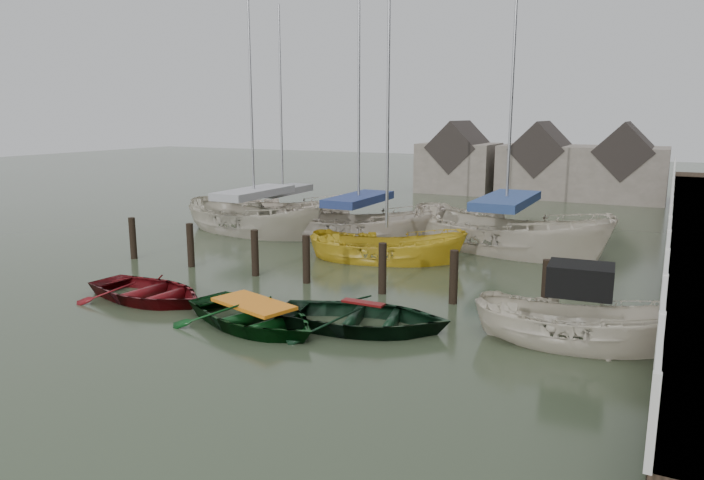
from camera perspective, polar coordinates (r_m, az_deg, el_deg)
The scene contains 12 objects.
ground at distance 15.18m, azimuth -6.15°, elevation -7.09°, with size 120.00×120.00×0.00m, color #2B3321.
mooring_pilings at distance 18.05m, azimuth -3.93°, elevation -2.40°, with size 13.72×0.22×1.80m.
far_sheds at distance 38.77m, azimuth 16.57°, elevation 6.59°, with size 14.00×4.08×4.39m.
rowboat_red at distance 17.36m, azimuth -18.01°, elevation -5.22°, with size 2.62×3.67×0.76m, color #5B0D11.
rowboat_green at distance 14.71m, azimuth -8.88°, elevation -7.77°, with size 2.75×3.85×0.80m, color black.
rowboat_dkgreen at distance 14.39m, azimuth 1.01°, elevation -8.08°, with size 2.83×3.96×0.82m, color black.
motorboat at distance 14.17m, azimuth 19.59°, elevation -8.66°, with size 4.37×1.92×2.54m.
sailboat_a at distance 26.14m, azimuth -8.80°, elevation 0.83°, with size 7.53×3.87×12.24m.
sailboat_b at distance 24.49m, azimuth 0.61°, elevation 0.25°, with size 7.18×3.96×11.73m.
sailboat_c at distance 20.94m, azimuth 3.14°, elevation -1.80°, with size 5.60×3.19×10.92m.
sailboat_d at distance 23.12m, azimuth 13.68°, elevation -0.75°, with size 8.38×5.06×13.49m.
sailboat_e at distance 28.67m, azimuth -6.26°, elevation 1.83°, with size 6.41×3.47×10.55m.
Camera 1 is at (7.96, -12.00, 4.80)m, focal length 32.00 mm.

